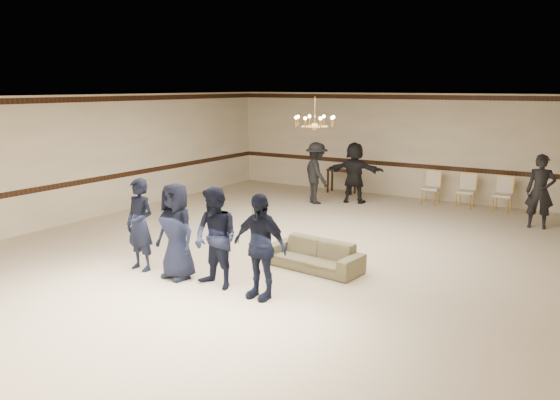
# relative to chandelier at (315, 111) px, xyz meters

# --- Properties ---
(room) EXTENTS (12.01, 14.01, 3.21)m
(room) POSITION_rel_chandelier_xyz_m (0.00, -1.00, -1.28)
(room) COLOR beige
(room) RESTS_ON ground
(chair_rail) EXTENTS (12.00, 0.02, 0.14)m
(chair_rail) POSITION_rel_chandelier_xyz_m (0.00, 5.99, -1.88)
(chair_rail) COLOR black
(chair_rail) RESTS_ON wall_back
(crown_molding) EXTENTS (12.00, 0.02, 0.14)m
(crown_molding) POSITION_rel_chandelier_xyz_m (0.00, 5.99, 0.21)
(crown_molding) COLOR black
(crown_molding) RESTS_ON wall_back
(chandelier) EXTENTS (0.94, 0.94, 0.89)m
(chandelier) POSITION_rel_chandelier_xyz_m (0.00, 0.00, 0.00)
(chandelier) COLOR #C0913D
(chandelier) RESTS_ON ceiling
(boy_a) EXTENTS (0.66, 0.45, 1.75)m
(boy_a) POSITION_rel_chandelier_xyz_m (-1.77, -3.52, -2.00)
(boy_a) COLOR black
(boy_a) RESTS_ON floor
(boy_b) EXTENTS (0.91, 0.65, 1.75)m
(boy_b) POSITION_rel_chandelier_xyz_m (-0.87, -3.52, -2.00)
(boy_b) COLOR black
(boy_b) RESTS_ON floor
(boy_c) EXTENTS (0.93, 0.78, 1.75)m
(boy_c) POSITION_rel_chandelier_xyz_m (0.03, -3.52, -2.00)
(boy_c) COLOR black
(boy_c) RESTS_ON floor
(boy_d) EXTENTS (1.04, 0.48, 1.75)m
(boy_d) POSITION_rel_chandelier_xyz_m (0.93, -3.52, -2.00)
(boy_d) COLOR black
(boy_d) RESTS_ON floor
(settee) EXTENTS (1.94, 0.92, 0.55)m
(settee) POSITION_rel_chandelier_xyz_m (0.97, -1.76, -2.60)
(settee) COLOR brown
(settee) RESTS_ON floor
(adult_left) EXTENTS (1.33, 1.25, 1.81)m
(adult_left) POSITION_rel_chandelier_xyz_m (-1.90, 3.62, -1.97)
(adult_left) COLOR black
(adult_left) RESTS_ON floor
(adult_mid) EXTENTS (1.75, 0.87, 1.81)m
(adult_mid) POSITION_rel_chandelier_xyz_m (-1.00, 4.32, -1.97)
(adult_mid) COLOR black
(adult_mid) RESTS_ON floor
(adult_right) EXTENTS (0.71, 0.51, 1.81)m
(adult_right) POSITION_rel_chandelier_xyz_m (4.10, 3.92, -1.97)
(adult_right) COLOR black
(adult_right) RESTS_ON floor
(banquet_chair_left) EXTENTS (0.49, 0.49, 0.97)m
(banquet_chair_left) POSITION_rel_chandelier_xyz_m (1.01, 5.29, -2.39)
(banquet_chair_left) COLOR beige
(banquet_chair_left) RESTS_ON floor
(banquet_chair_mid) EXTENTS (0.51, 0.51, 0.97)m
(banquet_chair_mid) POSITION_rel_chandelier_xyz_m (2.01, 5.29, -2.39)
(banquet_chair_mid) COLOR beige
(banquet_chair_mid) RESTS_ON floor
(banquet_chair_right) EXTENTS (0.48, 0.48, 0.97)m
(banquet_chair_right) POSITION_rel_chandelier_xyz_m (3.01, 5.29, -2.39)
(banquet_chair_right) COLOR beige
(banquet_chair_right) RESTS_ON floor
(console_table) EXTENTS (0.95, 0.47, 0.77)m
(console_table) POSITION_rel_chandelier_xyz_m (-1.99, 5.49, -2.49)
(console_table) COLOR black
(console_table) RESTS_ON floor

